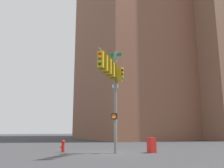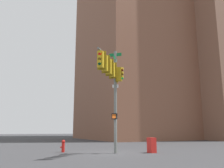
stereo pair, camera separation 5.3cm
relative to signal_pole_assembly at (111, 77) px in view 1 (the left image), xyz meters
The scene contains 7 objects.
ground_plane 5.35m from the signal_pole_assembly, 114.74° to the right, with size 200.00×200.00×0.00m, color #38383A.
signal_pole_assembly is the anchor object (origin of this frame).
fire_hydrant 6.16m from the signal_pole_assembly, 55.19° to the right, with size 0.34×0.26×0.87m.
newspaper_box 5.62m from the signal_pole_assembly, behind, with size 0.44×0.56×1.05m, color red.
building_brick_nearside 36.27m from the signal_pole_assembly, 124.15° to the right, with size 19.22×21.09×49.44m, color brown.
building_brick_midblock 44.14m from the signal_pole_assembly, 150.42° to the right, with size 23.30×18.69×47.62m, color #845B47.
building_brick_farside 65.05m from the signal_pole_assembly, 144.43° to the right, with size 23.32×18.91×53.45m, color brown.
Camera 1 is at (7.25, 15.60, 1.54)m, focal length 38.00 mm.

